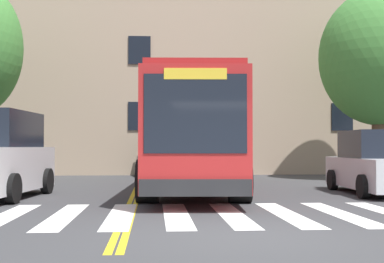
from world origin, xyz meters
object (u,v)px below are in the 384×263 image
at_px(car_silver_far_lane, 377,165).
at_px(car_grey_behind_bus, 160,159).
at_px(city_bus, 192,134).
at_px(street_tree_curbside_large, 380,58).

bearing_deg(car_silver_far_lane, car_grey_behind_bus, 124.06).
relative_size(city_bus, street_tree_curbside_large, 1.42).
bearing_deg(street_tree_curbside_large, car_grey_behind_bus, 163.43).
height_order(car_silver_far_lane, car_grey_behind_bus, car_silver_far_lane).
bearing_deg(car_silver_far_lane, street_tree_curbside_large, 65.70).
relative_size(car_silver_far_lane, street_tree_curbside_large, 0.59).
bearing_deg(street_tree_curbside_large, city_bus, -148.06).
distance_m(city_bus, car_silver_far_lane, 5.73).
relative_size(car_silver_far_lane, car_grey_behind_bus, 1.18).
bearing_deg(car_grey_behind_bus, car_silver_far_lane, -55.94).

